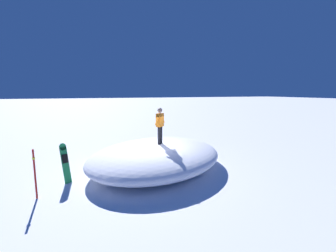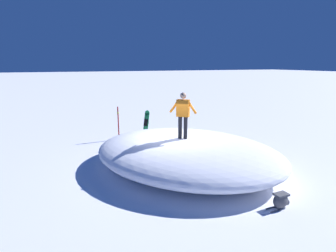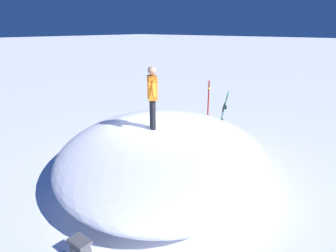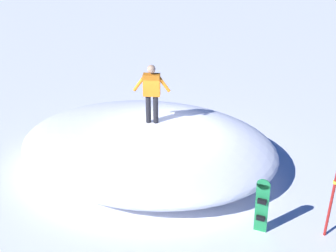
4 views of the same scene
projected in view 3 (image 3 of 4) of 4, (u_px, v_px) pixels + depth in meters
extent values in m
plane|color=white|center=(160.00, 161.00, 8.90)|extent=(240.00, 240.00, 0.00)
ellipsoid|color=white|center=(162.00, 150.00, 8.12)|extent=(8.74, 8.98, 1.24)
cylinder|color=black|center=(152.00, 113.00, 7.96)|extent=(0.14, 0.14, 0.80)
cylinder|color=black|center=(153.00, 115.00, 7.77)|extent=(0.14, 0.14, 0.80)
cube|color=orange|center=(152.00, 88.00, 7.64)|extent=(0.48, 0.46, 0.60)
sphere|color=tan|center=(152.00, 71.00, 7.50)|extent=(0.22, 0.22, 0.22)
cylinder|color=orange|center=(151.00, 83.00, 7.92)|extent=(0.35, 0.31, 0.50)
cylinder|color=orange|center=(154.00, 88.00, 7.33)|extent=(0.35, 0.31, 0.50)
cube|color=#1E8C47|center=(223.00, 114.00, 11.15)|extent=(0.40, 0.40, 1.45)
cylinder|color=#1E8C47|center=(228.00, 95.00, 10.90)|extent=(0.21, 0.28, 0.28)
cube|color=black|center=(223.00, 107.00, 11.06)|extent=(0.19, 0.24, 0.35)
cube|color=black|center=(225.00, 107.00, 11.05)|extent=(0.18, 0.21, 0.12)
cube|color=black|center=(222.00, 121.00, 11.23)|extent=(0.18, 0.21, 0.12)
ellipsoid|color=#4C4C51|center=(81.00, 250.00, 5.04)|extent=(0.47, 0.31, 0.44)
cube|color=#4C4C51|center=(80.00, 241.00, 4.98)|extent=(0.39, 0.26, 0.06)
cylinder|color=#4C4C51|center=(77.00, 251.00, 5.32)|extent=(0.32, 0.04, 0.04)
cylinder|color=#A51E19|center=(208.00, 101.00, 12.46)|extent=(0.06, 0.06, 1.73)
cylinder|color=yellow|center=(209.00, 88.00, 12.28)|extent=(0.10, 0.10, 0.06)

